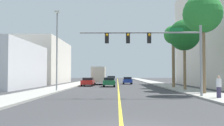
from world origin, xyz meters
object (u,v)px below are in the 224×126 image
at_px(car_red, 88,82).
at_px(delivery_truck, 99,75).
at_px(palm_far, 173,36).
at_px(traffic_signal_mast, 158,44).
at_px(street_lamp, 57,46).
at_px(palm_near, 202,15).
at_px(palm_mid, 184,36).
at_px(car_green, 109,82).
at_px(car_blue, 127,80).
at_px(car_white, 111,79).
at_px(pedestrian, 219,87).

distance_m(car_red, delivery_truck, 7.17).
bearing_deg(delivery_truck, palm_far, -49.25).
xyz_separation_m(traffic_signal_mast, street_lamp, (-9.90, 7.23, 0.59)).
bearing_deg(street_lamp, palm_near, -15.92).
distance_m(palm_mid, delivery_truck, 22.63).
bearing_deg(palm_near, traffic_signal_mast, -146.25).
bearing_deg(car_red, delivery_truck, -100.48).
bearing_deg(car_green, car_blue, 72.64).
bearing_deg(palm_near, car_red, 124.68).
bearing_deg(street_lamp, car_white, 80.07).
xyz_separation_m(palm_far, car_blue, (-5.81, 15.19, -6.45)).
relative_size(car_green, car_red, 0.93).
bearing_deg(palm_near, car_green, 119.84).
relative_size(traffic_signal_mast, palm_near, 1.08).
xyz_separation_m(palm_mid, car_red, (-12.52, 12.12, -5.67)).
height_order(palm_mid, car_blue, palm_mid).
distance_m(traffic_signal_mast, car_green, 19.95).
bearing_deg(palm_mid, traffic_signal_mast, -115.76).
height_order(delivery_truck, pedestrian, delivery_truck).
bearing_deg(street_lamp, palm_mid, 8.09).
height_order(traffic_signal_mast, delivery_truck, traffic_signal_mast).
xyz_separation_m(car_blue, pedestrian, (5.53, -32.34, 0.25)).
bearing_deg(palm_far, street_lamp, -150.26).
xyz_separation_m(car_red, pedestrian, (12.25, -23.09, 0.25)).
distance_m(car_red, car_blue, 11.43).
relative_size(car_green, pedestrian, 2.46).
xyz_separation_m(palm_far, car_green, (-9.04, 3.64, -6.41)).
xyz_separation_m(traffic_signal_mast, car_green, (-4.56, 19.09, -3.59)).
relative_size(traffic_signal_mast, palm_mid, 1.23).
bearing_deg(pedestrian, car_green, -170.67).
bearing_deg(palm_near, pedestrian, -94.97).
height_order(car_red, pedestrian, pedestrian).
xyz_separation_m(palm_far, pedestrian, (-0.28, -17.14, -6.20)).
relative_size(traffic_signal_mast, car_green, 2.46).
bearing_deg(car_red, car_white, -101.91).
xyz_separation_m(palm_mid, delivery_truck, (-11.21, 19.10, -4.67)).
height_order(palm_mid, car_green, palm_mid).
height_order(palm_near, palm_far, palm_near).
relative_size(car_white, car_red, 0.93).
distance_m(palm_far, car_green, 11.66).
distance_m(palm_near, delivery_truck, 28.30).
relative_size(car_blue, delivery_truck, 0.56).
height_order(palm_near, pedestrian, palm_near).
height_order(street_lamp, car_green, street_lamp).
height_order(palm_mid, palm_far, palm_far).
height_order(palm_far, car_white, palm_far).
bearing_deg(car_green, street_lamp, -116.00).
bearing_deg(pedestrian, palm_near, 161.49).
distance_m(car_white, delivery_truck, 9.21).
height_order(traffic_signal_mast, car_blue, traffic_signal_mast).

